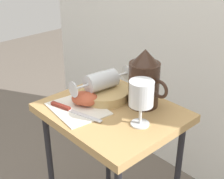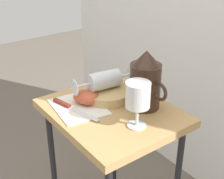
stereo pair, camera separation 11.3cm
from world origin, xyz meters
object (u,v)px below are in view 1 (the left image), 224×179
at_px(apple_half_left, 82,98).
at_px(apple_half_right, 87,99).
at_px(basket_tray, 105,94).
at_px(wine_glass_tipped_far, 95,83).
at_px(pitcher, 144,83).
at_px(knife, 68,109).
at_px(wine_glass_tipped_near, 106,79).
at_px(table, 112,129).
at_px(wine_glass_upright, 141,96).

bearing_deg(apple_half_left, apple_half_right, 27.52).
bearing_deg(basket_tray, wine_glass_tipped_far, -114.15).
height_order(pitcher, knife, pitcher).
relative_size(basket_tray, pitcher, 0.87).
height_order(wine_glass_tipped_far, apple_half_right, wine_glass_tipped_far).
xyz_separation_m(apple_half_left, knife, (0.00, -0.07, -0.02)).
bearing_deg(knife, apple_half_left, 93.64).
bearing_deg(wine_glass_tipped_near, table, -31.26).
distance_m(wine_glass_tipped_near, apple_half_right, 0.11).
bearing_deg(wine_glass_tipped_far, pitcher, 33.23).
relative_size(table, basket_tray, 3.59).
bearing_deg(table, wine_glass_tipped_far, 176.41).
relative_size(pitcher, wine_glass_tipped_near, 1.37).
relative_size(wine_glass_upright, wine_glass_tipped_far, 1.08).
bearing_deg(knife, pitcher, 56.76).
distance_m(pitcher, knife, 0.29).
xyz_separation_m(basket_tray, apple_half_right, (0.00, -0.09, 0.01)).
height_order(pitcher, wine_glass_tipped_far, pitcher).
bearing_deg(apple_half_right, table, 28.65).
height_order(table, knife, knife).
relative_size(wine_glass_tipped_far, apple_half_right, 1.85).
distance_m(basket_tray, pitcher, 0.17).
bearing_deg(apple_half_left, wine_glass_tipped_far, 88.41).
bearing_deg(pitcher, knife, -123.24).
bearing_deg(table, apple_half_left, -151.55).
height_order(wine_glass_tipped_far, knife, wine_glass_tipped_far).
relative_size(pitcher, knife, 0.99).
height_order(pitcher, apple_half_right, pitcher).
xyz_separation_m(wine_glass_upright, wine_glass_tipped_far, (-0.24, 0.01, -0.04)).
relative_size(wine_glass_tipped_far, apple_half_left, 1.85).
distance_m(table, wine_glass_tipped_near, 0.19).
bearing_deg(knife, wine_glass_upright, 27.95).
height_order(basket_tray, wine_glass_upright, wine_glass_upright).
height_order(table, wine_glass_tipped_far, wine_glass_tipped_far).
height_order(apple_half_left, apple_half_right, same).
bearing_deg(wine_glass_tipped_far, apple_half_left, -91.59).
xyz_separation_m(pitcher, wine_glass_tipped_near, (-0.15, -0.05, -0.02)).
bearing_deg(knife, wine_glass_tipped_far, 91.18).
bearing_deg(basket_tray, wine_glass_upright, -10.13).
height_order(basket_tray, pitcher, pitcher).
bearing_deg(wine_glass_upright, wine_glass_tipped_far, 178.65).
distance_m(pitcher, apple_half_right, 0.22).
xyz_separation_m(table, wine_glass_tipped_far, (-0.10, 0.01, 0.15)).
distance_m(basket_tray, wine_glass_tipped_near, 0.06).
distance_m(wine_glass_tipped_far, knife, 0.14).
bearing_deg(apple_half_left, knife, -86.36).
height_order(table, basket_tray, basket_tray).
relative_size(basket_tray, apple_half_right, 2.38).
distance_m(pitcher, apple_half_left, 0.23).
distance_m(wine_glass_tipped_far, apple_half_right, 0.07).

